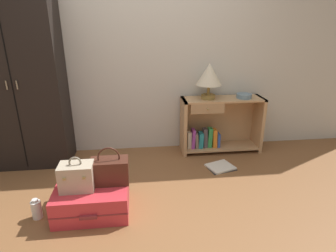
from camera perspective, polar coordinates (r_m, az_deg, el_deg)
ground_plane at (r=2.57m, az=-3.30°, el=-17.91°), size 9.00×9.00×0.00m
back_wall at (r=3.52m, az=-5.30°, el=15.63°), size 6.40×0.10×2.60m
wardrobe at (r=3.50m, az=-27.61°, el=8.14°), size 0.90×0.47×1.97m
bookshelf at (r=3.66m, az=9.91°, el=0.15°), size 1.02×0.34×0.70m
table_lamp at (r=3.44m, az=8.30°, el=10.03°), size 0.31×0.31×0.43m
bowl at (r=3.61m, az=15.06°, el=5.88°), size 0.19×0.19×0.05m
suitcase_large at (r=2.66m, az=-14.94°, el=-13.86°), size 0.63×0.53×0.25m
train_case at (r=2.53m, az=-17.90°, el=-9.68°), size 0.28×0.19×0.30m
handbag at (r=2.56m, az=-11.67°, el=-8.78°), size 0.33×0.18×0.34m
bottle at (r=2.75m, az=-24.97°, el=-14.97°), size 0.08×0.08×0.18m
open_book_on_floor at (r=3.35m, az=10.51°, el=-8.09°), size 0.35×0.33×0.02m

